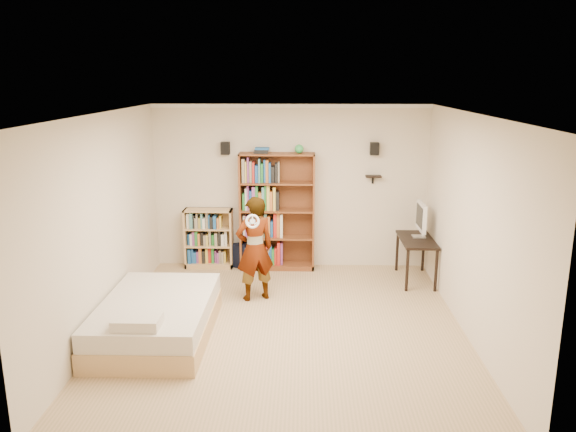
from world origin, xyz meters
The scene contains 14 objects.
ground centered at (0.00, 0.00, 0.00)m, with size 4.50×5.00×0.01m, color tan.
room_shell centered at (0.00, 0.00, 1.76)m, with size 4.52×5.02×2.71m.
crown_molding centered at (0.00, 0.00, 2.67)m, with size 4.50×5.00×0.06m.
speaker_left centered at (-1.05, 2.40, 2.00)m, with size 0.14×0.12×0.20m, color black.
speaker_right centered at (1.35, 2.40, 2.00)m, with size 0.14×0.12×0.20m, color black.
wall_shelf centered at (1.35, 2.41, 1.55)m, with size 0.25×0.16×0.03m, color black.
tall_bookshelf centered at (-0.21, 2.32, 0.97)m, with size 1.22×0.36×1.93m, color brown, non-canonical shape.
low_bookshelf centered at (-1.36, 2.35, 0.50)m, with size 0.79×0.30×0.99m, color tan, non-canonical shape.
computer_desk centered at (1.98, 1.79, 0.34)m, with size 0.50×1.00×0.68m, color black, non-canonical shape.
imac centered at (2.03, 1.88, 0.96)m, with size 0.11×0.55×0.55m, color white, non-canonical shape.
daybed centered at (-1.58, -0.27, 0.30)m, with size 1.31×2.01×0.59m, color silver, non-canonical shape.
person centered at (-0.47, 0.96, 0.76)m, with size 0.55×0.36×1.51m, color black.
wii_wheel centered at (-0.47, 0.68, 1.23)m, with size 0.20×0.20×0.03m, color white.
navy_bag centered at (-0.83, 2.35, 0.22)m, with size 0.32×0.21×0.43m, color black, non-canonical shape.
Camera 1 is at (0.22, -6.61, 3.12)m, focal length 35.00 mm.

